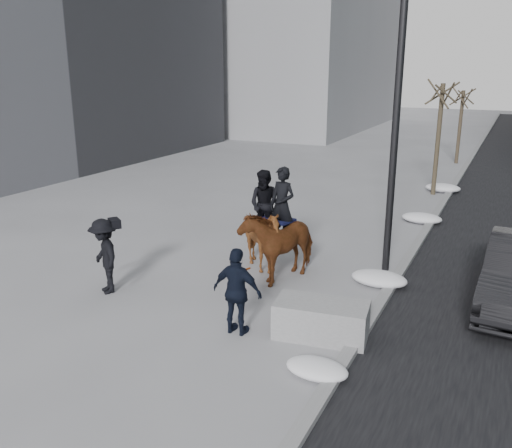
% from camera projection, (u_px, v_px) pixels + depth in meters
% --- Properties ---
extents(ground, '(120.00, 120.00, 0.00)m').
position_uv_depth(ground, '(232.00, 302.00, 12.05)').
color(ground, gray).
rests_on(ground, ground).
extents(curb, '(0.25, 90.00, 0.12)m').
position_uv_depth(curb, '(438.00, 210.00, 19.41)').
color(curb, gray).
rests_on(curb, ground).
extents(planter, '(1.87, 1.12, 0.71)m').
position_uv_depth(planter, '(321.00, 320.00, 10.44)').
color(planter, '#98989B').
rests_on(planter, ground).
extents(tree_near, '(1.20, 1.20, 4.88)m').
position_uv_depth(tree_near, '(439.00, 134.00, 21.41)').
color(tree_near, '#392F22').
rests_on(tree_near, ground).
extents(tree_far, '(1.20, 1.20, 4.23)m').
position_uv_depth(tree_far, '(460.00, 123.00, 28.47)').
color(tree_far, '#3A2C22').
rests_on(tree_far, ground).
extents(mounted_left, '(1.46, 2.29, 2.74)m').
position_uv_depth(mounted_left, '(280.00, 237.00, 13.27)').
color(mounted_left, '#4A2A0E').
rests_on(mounted_left, ground).
extents(mounted_right, '(1.49, 1.65, 2.59)m').
position_uv_depth(mounted_right, '(263.00, 231.00, 13.66)').
color(mounted_right, '#46220E').
rests_on(mounted_right, ground).
extents(feeder, '(1.03, 0.86, 1.75)m').
position_uv_depth(feeder, '(237.00, 292.00, 10.43)').
color(feeder, black).
rests_on(feeder, ground).
extents(camera_crew, '(1.30, 1.18, 1.75)m').
position_uv_depth(camera_crew, '(105.00, 256.00, 12.36)').
color(camera_crew, black).
rests_on(camera_crew, ground).
extents(lamppost, '(0.25, 0.90, 9.09)m').
position_uv_depth(lamppost, '(399.00, 69.00, 12.53)').
color(lamppost, black).
rests_on(lamppost, ground).
extents(snow_piles, '(1.41, 16.17, 0.36)m').
position_uv_depth(snow_piles, '(413.00, 230.00, 16.72)').
color(snow_piles, white).
rests_on(snow_piles, ground).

